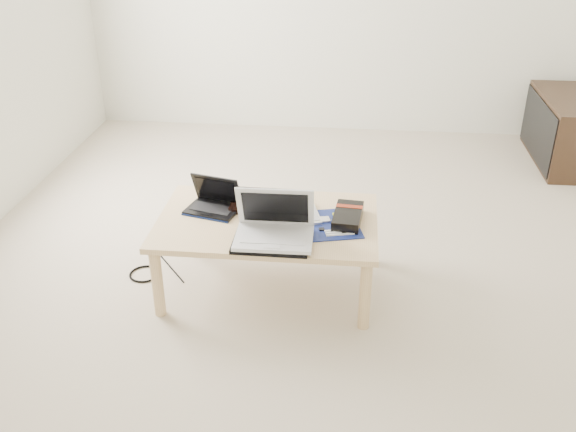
# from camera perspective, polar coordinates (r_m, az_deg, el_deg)

# --- Properties ---
(ground) EXTENTS (4.00, 4.00, 0.00)m
(ground) POSITION_cam_1_polar(r_m,az_deg,el_deg) (3.79, 2.38, -2.53)
(ground) COLOR #C2B39E
(ground) RESTS_ON ground
(coffee_table) EXTENTS (1.10, 0.70, 0.40)m
(coffee_table) POSITION_cam_1_polar(r_m,az_deg,el_deg) (3.24, -1.84, -1.06)
(coffee_table) COLOR #D4B27F
(coffee_table) RESTS_ON ground
(media_cabinet) EXTENTS (0.41, 0.90, 0.50)m
(media_cabinet) POSITION_cam_1_polar(r_m,az_deg,el_deg) (5.25, 23.41, 7.03)
(media_cabinet) COLOR #332215
(media_cabinet) RESTS_ON ground
(book) EXTENTS (0.32, 0.27, 0.03)m
(book) POSITION_cam_1_polar(r_m,az_deg,el_deg) (3.36, -2.21, 1.30)
(book) COLOR black
(book) RESTS_ON coffee_table
(netbook) EXTENTS (0.30, 0.25, 0.18)m
(netbook) POSITION_cam_1_polar(r_m,az_deg,el_deg) (3.31, -6.61, 1.16)
(netbook) COLOR black
(netbook) RESTS_ON coffee_table
(tablet) EXTENTS (0.32, 0.29, 0.01)m
(tablet) POSITION_cam_1_polar(r_m,az_deg,el_deg) (3.28, -2.03, 0.44)
(tablet) COLOR black
(tablet) RESTS_ON coffee_table
(remote) EXTENTS (0.11, 0.24, 0.02)m
(remote) POSITION_cam_1_polar(r_m,az_deg,el_deg) (3.25, 2.17, 0.25)
(remote) COLOR #BCBBC0
(remote) RESTS_ON coffee_table
(neoprene_sleeve) EXTENTS (0.36, 0.26, 0.02)m
(neoprene_sleeve) POSITION_cam_1_polar(r_m,az_deg,el_deg) (3.01, -1.47, -2.21)
(neoprene_sleeve) COLOR black
(neoprene_sleeve) RESTS_ON coffee_table
(white_laptop) EXTENTS (0.37, 0.26, 0.25)m
(white_laptop) POSITION_cam_1_polar(r_m,az_deg,el_deg) (3.00, -1.22, -1.01)
(white_laptop) COLOR silver
(white_laptop) RESTS_ON neoprene_sleeve
(motherboard) EXTENTS (0.32, 0.37, 0.01)m
(motherboard) POSITION_cam_1_polar(r_m,az_deg,el_deg) (3.17, 3.98, -0.73)
(motherboard) COLOR #0B1A4C
(motherboard) RESTS_ON coffee_table
(gpu_box) EXTENTS (0.16, 0.28, 0.06)m
(gpu_box) POSITION_cam_1_polar(r_m,az_deg,el_deg) (3.19, 5.34, -0.06)
(gpu_box) COLOR black
(gpu_box) RESTS_ON coffee_table
(cable_coil) EXTENTS (0.13, 0.13, 0.01)m
(cable_coil) POSITION_cam_1_polar(r_m,az_deg,el_deg) (3.22, -3.31, -0.17)
(cable_coil) COLOR black
(cable_coil) RESTS_ON coffee_table
(floor_cable_coil) EXTENTS (0.20, 0.20, 0.01)m
(floor_cable_coil) POSITION_cam_1_polar(r_m,az_deg,el_deg) (3.59, -12.62, -5.04)
(floor_cable_coil) COLOR black
(floor_cable_coil) RESTS_ON ground
(floor_cable_trail) EXTENTS (0.22, 0.27, 0.01)m
(floor_cable_trail) POSITION_cam_1_polar(r_m,az_deg,el_deg) (3.62, -10.35, -4.55)
(floor_cable_trail) COLOR black
(floor_cable_trail) RESTS_ON ground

